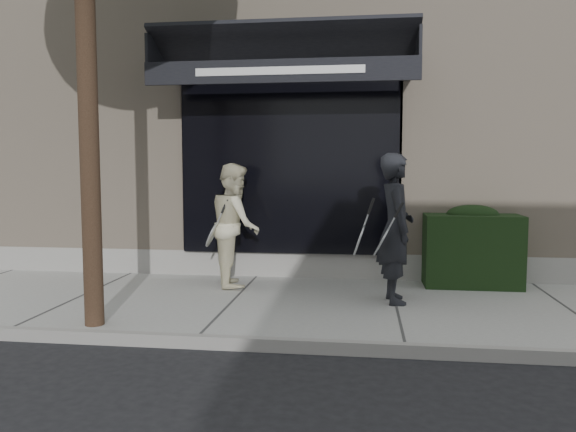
# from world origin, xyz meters

# --- Properties ---
(ground) EXTENTS (80.00, 80.00, 0.00)m
(ground) POSITION_xyz_m (0.00, 0.00, 0.00)
(ground) COLOR black
(ground) RESTS_ON ground
(sidewalk) EXTENTS (20.00, 3.00, 0.12)m
(sidewalk) POSITION_xyz_m (0.00, 0.00, 0.06)
(sidewalk) COLOR gray
(sidewalk) RESTS_ON ground
(curb) EXTENTS (20.00, 0.10, 0.14)m
(curb) POSITION_xyz_m (0.00, -1.55, 0.07)
(curb) COLOR gray
(curb) RESTS_ON ground
(building_facade) EXTENTS (14.30, 8.04, 5.64)m
(building_facade) POSITION_xyz_m (-0.01, 4.96, 2.74)
(building_facade) COLOR #C4AE96
(building_facade) RESTS_ON ground
(hedge) EXTENTS (1.30, 0.70, 1.14)m
(hedge) POSITION_xyz_m (1.10, 1.25, 0.66)
(hedge) COLOR black
(hedge) RESTS_ON sidewalk
(pedestrian_front) EXTENTS (0.80, 0.89, 1.83)m
(pedestrian_front) POSITION_xyz_m (-0.01, 0.14, 1.03)
(pedestrian_front) COLOR black
(pedestrian_front) RESTS_ON sidewalk
(pedestrian_back) EXTENTS (0.87, 0.99, 1.71)m
(pedestrian_back) POSITION_xyz_m (-2.17, 0.84, 0.97)
(pedestrian_back) COLOR beige
(pedestrian_back) RESTS_ON sidewalk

